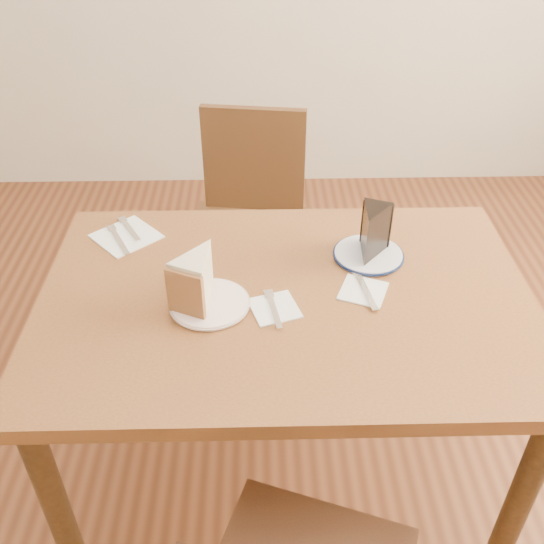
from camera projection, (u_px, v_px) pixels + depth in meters
The scene contains 14 objects.
ground at pixel (283, 478), 1.92m from camera, with size 4.00×4.00×0.00m, color #472313.
table at pixel (286, 325), 1.53m from camera, with size 1.20×0.80×0.75m.
chair_far at pixel (250, 226), 2.20m from camera, with size 0.49×0.49×0.88m.
plate_cream at pixel (210, 304), 1.43m from camera, with size 0.18×0.18×0.01m, color white.
plate_navy at pixel (368, 255), 1.59m from camera, with size 0.18×0.18×0.01m, color silver.
carrot_cake at pixel (200, 277), 1.41m from camera, with size 0.09×0.13×0.11m, color beige, non-canonical shape.
chocolate_cake at pixel (371, 235), 1.55m from camera, with size 0.08×0.11×0.12m, color black, non-canonical shape.
napkin_cream at pixel (275, 308), 1.42m from camera, with size 0.11×0.11×0.00m, color white.
napkin_navy at pixel (363, 291), 1.48m from camera, with size 0.11×0.11×0.00m, color white.
napkin_spare at pixel (126, 236), 1.67m from camera, with size 0.15×0.15×0.00m, color white.
fork_cream at pixel (274, 309), 1.42m from camera, with size 0.01×0.14×0.00m, color silver.
knife_navy at pixel (365, 289), 1.48m from camera, with size 0.02×0.17×0.00m, color silver.
fork_spare at pixel (130, 229), 1.69m from camera, with size 0.01×0.14×0.00m, color silver.
knife_spare at pixel (119, 240), 1.65m from camera, with size 0.01×0.16×0.00m, color silver.
Camera 1 is at (-0.06, -1.14, 1.67)m, focal length 40.00 mm.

